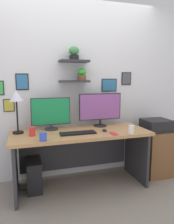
# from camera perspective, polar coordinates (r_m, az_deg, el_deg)

# --- Properties ---
(ground_plane) EXTENTS (8.00, 8.00, 0.00)m
(ground_plane) POSITION_cam_1_polar(r_m,az_deg,el_deg) (3.01, -1.63, -19.19)
(ground_plane) COLOR gray
(back_wall_assembly) EXTENTS (4.40, 0.24, 2.70)m
(back_wall_assembly) POSITION_cam_1_polar(r_m,az_deg,el_deg) (3.07, -3.95, 7.75)
(back_wall_assembly) COLOR silver
(back_wall_assembly) RESTS_ON ground
(desk) EXTENTS (1.75, 0.68, 0.75)m
(desk) POSITION_cam_1_polar(r_m,az_deg,el_deg) (2.85, -1.99, -8.97)
(desk) COLOR tan
(desk) RESTS_ON ground
(monitor_left) EXTENTS (0.51, 0.18, 0.42)m
(monitor_left) POSITION_cam_1_polar(r_m,az_deg,el_deg) (2.83, -9.65, -0.30)
(monitor_left) COLOR #2D2D33
(monitor_left) RESTS_ON desk
(monitor_right) EXTENTS (0.61, 0.18, 0.46)m
(monitor_right) POSITION_cam_1_polar(r_m,az_deg,el_deg) (2.99, 3.55, 1.01)
(monitor_right) COLOR black
(monitor_right) RESTS_ON desk
(keyboard) EXTENTS (0.44, 0.14, 0.02)m
(keyboard) POSITION_cam_1_polar(r_m,az_deg,el_deg) (2.62, -2.45, -5.65)
(keyboard) COLOR black
(keyboard) RESTS_ON desk
(computer_mouse) EXTENTS (0.06, 0.09, 0.03)m
(computer_mouse) POSITION_cam_1_polar(r_m,az_deg,el_deg) (2.74, 4.72, -4.89)
(computer_mouse) COLOR black
(computer_mouse) RESTS_ON desk
(desk_lamp) EXTENTS (0.17, 0.17, 0.53)m
(desk_lamp) POSITION_cam_1_polar(r_m,az_deg,el_deg) (2.71, -18.40, 3.20)
(desk_lamp) COLOR black
(desk_lamp) RESTS_ON desk
(cell_phone) EXTENTS (0.08, 0.14, 0.01)m
(cell_phone) POSITION_cam_1_polar(r_m,az_deg,el_deg) (2.63, 7.18, -5.77)
(cell_phone) COLOR red
(cell_phone) RESTS_ON desk
(coffee_mug) EXTENTS (0.08, 0.08, 0.09)m
(coffee_mug) POSITION_cam_1_polar(r_m,az_deg,el_deg) (2.38, -11.70, -6.51)
(coffee_mug) COLOR blue
(coffee_mug) RESTS_ON desk
(pen_cup) EXTENTS (0.07, 0.07, 0.10)m
(pen_cup) POSITION_cam_1_polar(r_m,az_deg,el_deg) (2.69, 11.76, -4.57)
(pen_cup) COLOR white
(pen_cup) RESTS_ON desk
(water_cup) EXTENTS (0.07, 0.07, 0.11)m
(water_cup) POSITION_cam_1_polar(r_m,az_deg,el_deg) (2.60, -14.48, -5.02)
(water_cup) COLOR red
(water_cup) RESTS_ON desk
(drawer_cabinet) EXTENTS (0.44, 0.50, 0.65)m
(drawer_cabinet) POSITION_cam_1_polar(r_m,az_deg,el_deg) (3.41, 17.67, -10.14)
(drawer_cabinet) COLOR brown
(drawer_cabinet) RESTS_ON ground
(printer) EXTENTS (0.38, 0.34, 0.17)m
(printer) POSITION_cam_1_polar(r_m,az_deg,el_deg) (3.30, 18.02, -3.37)
(printer) COLOR black
(printer) RESTS_ON drawer_cabinet
(computer_tower_left) EXTENTS (0.18, 0.40, 0.39)m
(computer_tower_left) POSITION_cam_1_polar(r_m,az_deg,el_deg) (2.94, -14.03, -15.89)
(computer_tower_left) COLOR black
(computer_tower_left) RESTS_ON ground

